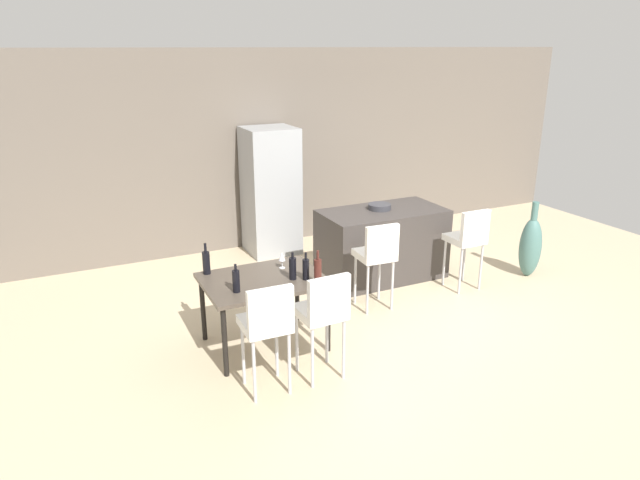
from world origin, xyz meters
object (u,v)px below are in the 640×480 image
Objects in this scene: kitchen_island at (382,244)px; wine_glass_middle at (282,257)px; wine_bottle_right at (318,272)px; wine_bottle_left at (206,262)px; floor_vase at (530,247)px; dining_table at (263,285)px; wine_bottle_corner at (306,269)px; wine_bottle_inner at (293,268)px; bar_chair_left at (377,252)px; bar_chair_middle at (468,236)px; wine_bottle_end at (236,281)px; fruit_bowl at (380,207)px; dining_chair_near at (267,321)px; dining_chair_far at (323,309)px; refrigerator at (271,191)px.

wine_glass_middle is at bearing -153.69° from kitchen_island.
kitchen_island is at bearing 41.44° from wine_bottle_right.
wine_bottle_left reaches higher than floor_vase.
dining_table is 0.46m from wine_bottle_corner.
wine_bottle_inner is at bearing 124.35° from wine_bottle_right.
bar_chair_left and bar_chair_middle have the same top height.
bar_chair_middle is at bearing 8.10° from wine_bottle_end.
wine_bottle_corner reaches higher than fruit_bowl.
kitchen_island is 1.52× the size of dining_chair_near.
bar_chair_middle is at bearing -48.62° from fruit_bowl.
floor_vase is (1.05, -0.02, -0.29)m from bar_chair_middle.
kitchen_island is 2.11m from wine_bottle_corner.
kitchen_island is 1.52× the size of bar_chair_middle.
bar_chair_middle is 0.89× the size of dining_table.
wine_bottle_corner is at bearing -169.39° from bar_chair_middle.
fruit_bowl is (1.60, 1.48, 0.08)m from wine_bottle_right.
kitchen_island is at bearing 27.67° from wine_bottle_end.
wine_bottle_right reaches higher than dining_chair_far.
dining_table is at bearing 108.34° from dining_chair_far.
wine_bottle_left reaches higher than bar_chair_left.
wine_bottle_left reaches higher than kitchen_island.
wine_bottle_end is 0.27× the size of floor_vase.
dining_table is 4.19× the size of wine_bottle_corner.
bar_chair_middle is 3.72× the size of wine_bottle_inner.
wine_bottle_left reaches higher than fruit_bowl.
refrigerator is 1.77m from fruit_bowl.
dining_table is at bearing -112.68° from refrigerator.
fruit_bowl is (2.35, 1.30, 0.10)m from wine_bottle_end.
wine_bottle_left is at bearing 103.06° from wine_bottle_end.
wine_bottle_left is 0.77m from wine_glass_middle.
dining_table is at bearing -174.94° from bar_chair_middle.
wine_bottle_end is (-1.80, -0.44, 0.15)m from bar_chair_left.
wine_glass_middle is at bearing 104.60° from wine_bottle_right.
dining_chair_far reaches higher than wine_glass_middle.
wine_bottle_right is 1.26× the size of wine_bottle_end.
wine_glass_middle is 1.97m from fruit_bowl.
refrigerator reaches higher than wine_bottle_left.
dining_chair_far reaches higher than dining_table.
bar_chair_middle is at bearing 178.69° from floor_vase.
kitchen_island is 5.75× the size of wine_bottle_end.
dining_table is at bearing 151.36° from wine_bottle_corner.
wine_bottle_end is 0.15× the size of refrigerator.
bar_chair_left reaches higher than floor_vase.
dining_table is at bearing -147.36° from wine_glass_middle.
kitchen_island reaches higher than wine_glass_middle.
wine_glass_middle is 0.59× the size of fruit_bowl.
wine_bottle_left is 0.89m from wine_bottle_inner.
wine_bottle_corner is (-2.40, -0.45, 0.15)m from bar_chair_middle.
fruit_bowl reaches higher than dining_table.
wine_bottle_corner is 2.91m from refrigerator.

